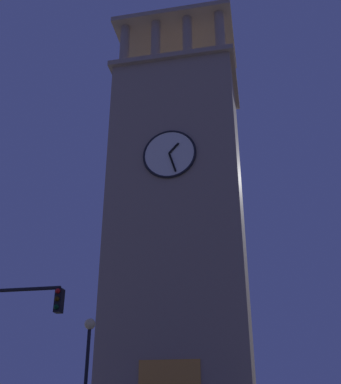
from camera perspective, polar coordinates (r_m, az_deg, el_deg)
The scene contains 3 objects.
clocktower at distance 30.38m, azimuth 1.09°, elevation -4.25°, with size 8.87×7.10×31.63m.
traffic_signal_mid at distance 16.12m, azimuth -19.90°, elevation -16.30°, with size 2.79×0.41×5.93m.
street_lamp at distance 19.56m, azimuth -10.17°, elevation -19.40°, with size 0.44×0.44×5.01m.
Camera 1 is at (-8.46, 23.29, 1.62)m, focal length 43.40 mm.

